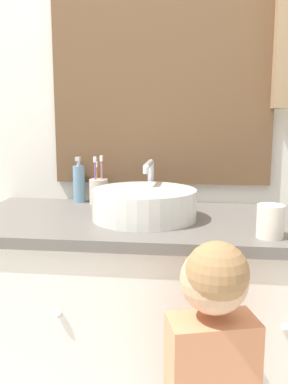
{
  "coord_description": "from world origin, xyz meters",
  "views": [
    {
      "loc": [
        0.07,
        -1.14,
        1.19
      ],
      "look_at": [
        -0.1,
        0.25,
        0.94
      ],
      "focal_mm": 40.0,
      "sensor_mm": 36.0,
      "label": 1
    }
  ],
  "objects_px": {
    "toothbrush_holder": "(99,190)",
    "soap_dispenser": "(79,183)",
    "drinking_cup": "(270,221)",
    "sink_basin": "(145,203)",
    "child_figure": "(211,384)"
  },
  "relations": [
    {
      "from": "toothbrush_holder",
      "to": "soap_dispenser",
      "type": "bearing_deg",
      "value": 165.61
    },
    {
      "from": "toothbrush_holder",
      "to": "soap_dispenser",
      "type": "xyz_separation_m",
      "value": [
        -0.09,
        0.02,
        0.02
      ]
    },
    {
      "from": "soap_dispenser",
      "to": "drinking_cup",
      "type": "relative_size",
      "value": 1.92
    },
    {
      "from": "sink_basin",
      "to": "child_figure",
      "type": "xyz_separation_m",
      "value": [
        0.22,
        -0.45,
        -0.36
      ]
    },
    {
      "from": "sink_basin",
      "to": "soap_dispenser",
      "type": "distance_m",
      "value": 0.4
    },
    {
      "from": "sink_basin",
      "to": "soap_dispenser",
      "type": "height_order",
      "value": "same"
    },
    {
      "from": "drinking_cup",
      "to": "child_figure",
      "type": "bearing_deg",
      "value": -122.44
    },
    {
      "from": "soap_dispenser",
      "to": "drinking_cup",
      "type": "distance_m",
      "value": 0.82
    },
    {
      "from": "sink_basin",
      "to": "soap_dispenser",
      "type": "xyz_separation_m",
      "value": [
        -0.3,
        0.25,
        0.02
      ]
    },
    {
      "from": "toothbrush_holder",
      "to": "drinking_cup",
      "type": "relative_size",
      "value": 1.99
    },
    {
      "from": "sink_basin",
      "to": "child_figure",
      "type": "distance_m",
      "value": 0.62
    },
    {
      "from": "sink_basin",
      "to": "toothbrush_holder",
      "type": "distance_m",
      "value": 0.32
    },
    {
      "from": "child_figure",
      "to": "soap_dispenser",
      "type": "bearing_deg",
      "value": 126.72
    },
    {
      "from": "child_figure",
      "to": "sink_basin",
      "type": "bearing_deg",
      "value": 116.27
    },
    {
      "from": "soap_dispenser",
      "to": "toothbrush_holder",
      "type": "bearing_deg",
      "value": -14.39
    }
  ]
}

